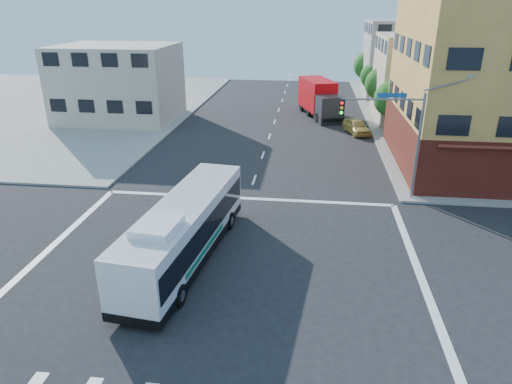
# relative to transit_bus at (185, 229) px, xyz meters

# --- Properties ---
(ground) EXTENTS (120.00, 120.00, 0.00)m
(ground) POSITION_rel_transit_bus_xyz_m (1.99, -1.43, -1.69)
(ground) COLOR black
(ground) RESTS_ON ground
(sidewalk_nw) EXTENTS (50.00, 50.00, 0.15)m
(sidewalk_nw) POSITION_rel_transit_bus_xyz_m (-33.01, 33.57, -1.62)
(sidewalk_nw) COLOR gray
(sidewalk_nw) RESTS_ON ground
(building_east_near) EXTENTS (12.06, 10.06, 9.00)m
(building_east_near) POSITION_rel_transit_bus_xyz_m (18.97, 32.55, 2.82)
(building_east_near) COLOR #C6B197
(building_east_near) RESTS_ON ground
(building_east_far) EXTENTS (12.06, 10.06, 10.00)m
(building_east_far) POSITION_rel_transit_bus_xyz_m (18.97, 46.55, 3.32)
(building_east_far) COLOR #9E9E99
(building_east_far) RESTS_ON ground
(building_west) EXTENTS (12.06, 10.06, 8.00)m
(building_west) POSITION_rel_transit_bus_xyz_m (-15.03, 28.55, 2.32)
(building_west) COLOR beige
(building_west) RESTS_ON ground
(signal_mast_ne) EXTENTS (7.91, 1.13, 8.07)m
(signal_mast_ne) POSITION_rel_transit_bus_xyz_m (11.07, 9.19, 3.29)
(signal_mast_ne) COLOR slate
(signal_mast_ne) RESTS_ON ground
(street_tree_a) EXTENTS (3.60, 3.60, 5.53)m
(street_tree_a) POSITION_rel_transit_bus_xyz_m (13.90, 26.50, 1.90)
(street_tree_a) COLOR #331E12
(street_tree_a) RESTS_ON ground
(street_tree_b) EXTENTS (3.80, 3.80, 5.79)m
(street_tree_b) POSITION_rel_transit_bus_xyz_m (13.90, 34.50, 2.06)
(street_tree_b) COLOR #331E12
(street_tree_b) RESTS_ON ground
(street_tree_c) EXTENTS (3.40, 3.40, 5.29)m
(street_tree_c) POSITION_rel_transit_bus_xyz_m (13.90, 42.50, 1.77)
(street_tree_c) COLOR #331E12
(street_tree_c) RESTS_ON ground
(street_tree_d) EXTENTS (4.00, 4.00, 6.03)m
(street_tree_d) POSITION_rel_transit_bus_xyz_m (13.90, 50.50, 2.19)
(street_tree_d) COLOR #331E12
(street_tree_d) RESTS_ON ground
(transit_bus) EXTENTS (3.83, 11.88, 3.46)m
(transit_bus) POSITION_rel_transit_bus_xyz_m (0.00, 0.00, 0.00)
(transit_bus) COLOR black
(transit_bus) RESTS_ON ground
(box_truck) EXTENTS (5.25, 9.28, 4.02)m
(box_truck) POSITION_rel_transit_bus_xyz_m (6.84, 32.81, 0.26)
(box_truck) COLOR #292A2E
(box_truck) RESTS_ON ground
(parked_car) EXTENTS (2.90, 4.57, 1.45)m
(parked_car) POSITION_rel_transit_bus_xyz_m (10.49, 25.69, -0.97)
(parked_car) COLOR gold
(parked_car) RESTS_ON ground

